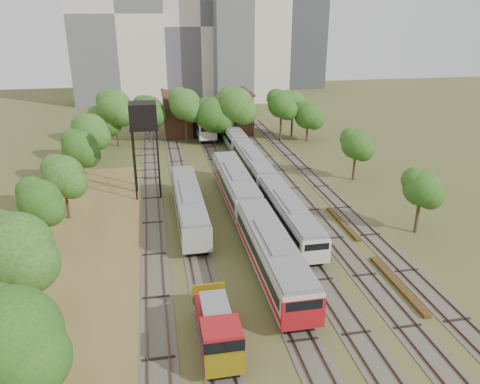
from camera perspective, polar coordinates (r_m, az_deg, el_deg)
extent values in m
plane|color=#475123|center=(38.34, 8.64, -13.36)|extent=(240.00, 240.00, 0.00)
cube|color=brown|center=(43.82, -18.32, -9.49)|extent=(14.00, 60.00, 0.04)
cube|color=#4C473D|center=(58.67, -10.71, -0.75)|extent=(2.60, 80.00, 0.06)
cube|color=#472D1E|center=(58.65, -11.41, -0.71)|extent=(0.08, 80.00, 0.14)
cube|color=#472D1E|center=(58.63, -10.01, -0.62)|extent=(0.08, 80.00, 0.14)
cube|color=#4C473D|center=(58.76, -6.81, -0.48)|extent=(2.60, 80.00, 0.06)
cube|color=#472D1E|center=(58.69, -7.52, -0.45)|extent=(0.08, 80.00, 0.14)
cube|color=#472D1E|center=(58.78, -6.12, -0.35)|extent=(0.08, 80.00, 0.14)
cube|color=#4C473D|center=(59.41, -1.04, -0.08)|extent=(2.60, 80.00, 0.06)
cube|color=#472D1E|center=(59.27, -1.72, -0.04)|extent=(0.08, 80.00, 0.14)
cube|color=#472D1E|center=(59.50, -0.36, 0.05)|extent=(0.08, 80.00, 0.14)
cube|color=#4C473D|center=(60.18, 2.71, 0.18)|extent=(2.60, 80.00, 0.06)
cube|color=#472D1E|center=(59.99, 2.05, 0.22)|extent=(0.08, 80.00, 0.14)
cube|color=#472D1E|center=(60.31, 3.38, 0.31)|extent=(0.08, 80.00, 0.14)
cube|color=#4C473D|center=(61.19, 6.36, 0.44)|extent=(2.60, 80.00, 0.06)
cube|color=#472D1E|center=(60.96, 5.72, 0.47)|extent=(0.08, 80.00, 0.14)
cube|color=#472D1E|center=(61.37, 7.00, 0.56)|extent=(0.08, 80.00, 0.14)
cube|color=#4C473D|center=(62.44, 9.87, 0.68)|extent=(2.60, 80.00, 0.06)
cube|color=#472D1E|center=(62.17, 9.26, 0.71)|extent=(0.08, 80.00, 0.14)
cube|color=#472D1E|center=(62.66, 10.49, 0.80)|extent=(0.08, 80.00, 0.14)
cube|color=black|center=(41.26, 3.91, -9.72)|extent=(2.34, 15.64, 0.85)
cube|color=beige|center=(40.38, 3.98, -7.59)|extent=(3.09, 17.00, 2.66)
cube|color=black|center=(40.23, 3.99, -7.19)|extent=(3.15, 15.64, 0.90)
cube|color=slate|center=(39.67, 4.03, -5.66)|extent=(2.84, 16.66, 0.38)
cube|color=maroon|center=(40.75, 3.95, -8.50)|extent=(3.15, 16.66, 0.48)
cube|color=maroon|center=(33.62, 7.72, -14.57)|extent=(3.13, 0.25, 2.39)
cube|color=black|center=(56.60, -0.54, -0.76)|extent=(2.34, 15.64, 0.85)
cube|color=beige|center=(55.96, -0.54, 0.91)|extent=(3.09, 17.00, 2.66)
cube|color=black|center=(55.85, -0.54, 1.22)|extent=(3.15, 15.64, 0.90)
cube|color=slate|center=(55.45, -0.55, 2.38)|extent=(2.84, 16.66, 0.38)
cube|color=maroon|center=(56.23, -0.54, 0.20)|extent=(3.15, 16.66, 0.48)
cube|color=black|center=(49.61, 5.88, -4.25)|extent=(2.00, 15.64, 0.73)
cube|color=beige|center=(48.99, 5.95, -2.67)|extent=(2.64, 17.00, 2.28)
cube|color=black|center=(48.88, 5.96, -2.37)|extent=(2.70, 15.64, 0.77)
cube|color=slate|center=(48.48, 6.01, -1.26)|extent=(2.43, 16.66, 0.33)
cube|color=#1A6A3B|center=(49.25, 5.92, -3.34)|extent=(2.70, 16.66, 0.41)
cube|color=beige|center=(41.86, 9.24, -7.39)|extent=(2.68, 0.25, 2.05)
cube|color=black|center=(65.31, 1.55, 2.23)|extent=(2.00, 15.64, 0.73)
cube|color=beige|center=(64.83, 1.56, 3.48)|extent=(2.64, 17.00, 2.28)
cube|color=black|center=(64.75, 1.57, 3.71)|extent=(2.70, 15.64, 0.77)
cube|color=slate|center=(64.45, 1.58, 4.59)|extent=(2.43, 16.66, 0.33)
cube|color=#1A6A3B|center=(65.03, 1.56, 2.95)|extent=(2.70, 16.66, 0.41)
cube|color=black|center=(81.74, -1.08, 6.15)|extent=(2.00, 15.64, 0.73)
cube|color=beige|center=(81.36, -1.09, 7.17)|extent=(2.64, 17.00, 2.28)
cube|color=black|center=(81.30, -1.09, 7.36)|extent=(2.70, 15.64, 0.77)
cube|color=slate|center=(81.05, -1.10, 8.07)|extent=(2.43, 16.66, 0.33)
cube|color=#1A6A3B|center=(81.52, -1.09, 6.74)|extent=(2.70, 16.66, 0.41)
cube|color=black|center=(88.64, -4.52, 7.32)|extent=(2.29, 14.72, 0.83)
cube|color=beige|center=(88.25, -4.56, 8.40)|extent=(3.01, 16.00, 2.60)
cube|color=black|center=(88.18, -4.56, 8.60)|extent=(3.07, 14.72, 0.88)
cube|color=slate|center=(87.93, -4.58, 9.35)|extent=(2.77, 15.68, 0.37)
cube|color=#1A6A3B|center=(88.41, -4.54, 7.94)|extent=(3.07, 15.68, 0.47)
cube|color=beige|center=(80.59, -3.89, 7.09)|extent=(3.05, 0.25, 2.34)
cube|color=black|center=(34.02, -2.92, -17.33)|extent=(2.04, 7.20, 0.83)
cube|color=maroon|center=(33.98, -3.16, -15.04)|extent=(2.31, 4.40, 1.39)
cube|color=maroon|center=(30.97, -2.26, -17.88)|extent=(2.50, 2.41, 2.50)
cube|color=black|center=(30.59, -2.28, -17.00)|extent=(2.55, 2.45, 0.83)
cube|color=gold|center=(30.34, -1.83, -20.34)|extent=(2.50, 0.20, 1.67)
cube|color=gold|center=(36.57, -3.85, -12.22)|extent=(2.50, 0.20, 1.67)
cube|color=slate|center=(32.44, -3.01, -13.69)|extent=(1.85, 3.60, 0.19)
cube|color=black|center=(51.76, -6.18, -3.12)|extent=(2.12, 16.56, 0.77)
cube|color=gray|center=(51.13, -6.25, -1.49)|extent=(2.79, 18.00, 2.41)
cube|color=black|center=(51.02, -6.26, -1.19)|extent=(2.85, 16.56, 0.82)
cube|color=slate|center=(50.62, -6.31, -0.06)|extent=(2.57, 17.64, 0.35)
cylinder|color=black|center=(57.24, -12.75, 3.04)|extent=(0.21, 0.21, 8.51)
cylinder|color=black|center=(57.19, -9.88, 3.24)|extent=(0.21, 0.21, 8.51)
cylinder|color=black|center=(59.98, -12.70, 3.87)|extent=(0.21, 0.21, 8.51)
cylinder|color=black|center=(59.94, -9.96, 4.07)|extent=(0.21, 0.21, 8.51)
cube|color=black|center=(57.43, -11.63, 7.71)|extent=(3.35, 3.35, 0.20)
cube|color=black|center=(57.10, -11.75, 9.20)|extent=(3.19, 3.19, 2.87)
cube|color=#533617|center=(42.13, 18.67, -10.64)|extent=(0.61, 9.15, 0.30)
cube|color=#533617|center=(51.89, 12.40, -3.76)|extent=(0.52, 8.32, 0.27)
cube|color=#3C2515|center=(90.16, -4.08, 9.09)|extent=(16.00, 11.00, 5.50)
cube|color=#3C2515|center=(89.15, -6.73, 11.06)|extent=(8.45, 11.55, 2.96)
cube|color=#3C2515|center=(90.08, -1.56, 11.30)|extent=(8.45, 11.55, 2.96)
cube|color=black|center=(85.01, -3.61, 7.98)|extent=(6.40, 0.15, 4.12)
sphere|color=#1A5015|center=(27.87, -26.24, -15.64)|extent=(5.42, 5.42, 5.42)
cylinder|color=#382616|center=(39.00, -24.95, -10.84)|extent=(0.36, 0.36, 4.40)
sphere|color=#1A5015|center=(37.42, -25.75, -6.40)|extent=(5.56, 5.56, 5.56)
cylinder|color=#382616|center=(47.53, -22.66, -4.70)|extent=(0.36, 0.36, 4.31)
sphere|color=#1A5015|center=(46.27, -23.24, -0.98)|extent=(3.96, 3.96, 3.96)
cylinder|color=#382616|center=(54.90, -20.36, -1.13)|extent=(0.36, 0.36, 3.95)
sphere|color=#1A5015|center=(53.89, -20.77, 1.88)|extent=(4.48, 4.48, 4.48)
cylinder|color=#382616|center=(64.19, -18.59, 2.37)|extent=(0.36, 0.36, 4.16)
sphere|color=#1A5015|center=(63.29, -18.93, 5.12)|extent=(4.51, 4.51, 4.51)
cylinder|color=#382616|center=(74.14, -17.54, 4.83)|extent=(0.36, 0.36, 3.86)
sphere|color=#1A5015|center=(73.40, -17.80, 7.06)|extent=(5.24, 5.24, 5.24)
cylinder|color=#382616|center=(83.72, -16.13, 6.61)|extent=(0.36, 0.36, 3.37)
sphere|color=#1A5015|center=(83.14, -16.31, 8.35)|extent=(5.27, 5.27, 5.27)
cylinder|color=#382616|center=(82.40, -14.77, 7.20)|extent=(0.36, 0.36, 5.24)
sphere|color=#1A5015|center=(81.56, -15.04, 9.96)|extent=(5.72, 5.72, 5.72)
cylinder|color=#382616|center=(83.95, -10.94, 7.44)|extent=(0.36, 0.36, 4.33)
sphere|color=#1A5015|center=(83.23, -11.10, 9.68)|extent=(5.23, 5.23, 5.23)
cylinder|color=#382616|center=(82.22, -6.57, 7.75)|extent=(0.36, 0.36, 5.31)
sphere|color=#1A5015|center=(81.37, -6.69, 10.56)|extent=(5.35, 5.35, 5.35)
cylinder|color=#382616|center=(81.29, -3.16, 7.23)|extent=(0.36, 0.36, 4.01)
sphere|color=#1A5015|center=(80.60, -3.20, 9.37)|extent=(6.10, 6.10, 6.10)
cylinder|color=#382616|center=(80.66, -0.47, 7.65)|extent=(0.36, 0.36, 5.38)
sphere|color=#1A5015|center=(79.79, -0.48, 10.56)|extent=(5.93, 5.93, 5.93)
cylinder|color=#382616|center=(83.41, 4.98, 7.95)|extent=(0.36, 0.36, 5.14)
sphere|color=#1A5015|center=(82.59, 5.07, 10.63)|extent=(4.74, 4.74, 4.74)
cylinder|color=#382616|center=(86.83, 6.35, 8.26)|extent=(0.36, 0.36, 4.66)
sphere|color=#1A5015|center=(86.10, 6.45, 10.59)|extent=(4.81, 4.81, 4.81)
cylinder|color=#382616|center=(51.57, 20.81, -2.65)|extent=(0.36, 0.36, 3.91)
sphere|color=#1A5015|center=(50.49, 21.25, 0.48)|extent=(3.72, 3.72, 3.72)
cylinder|color=#382616|center=(65.34, 13.75, 3.11)|extent=(0.36, 0.36, 3.94)
sphere|color=#1A5015|center=(64.49, 13.98, 5.68)|extent=(4.00, 4.00, 4.00)
cylinder|color=#382616|center=(84.03, 8.19, 7.38)|extent=(0.36, 0.36, 3.64)
sphere|color=#1A5015|center=(83.41, 8.29, 9.26)|extent=(4.79, 4.79, 4.79)
cube|color=beige|center=(124.73, -14.86, 20.29)|extent=(22.00, 16.00, 42.00)
cube|color=beige|center=(130.30, -5.29, 19.55)|extent=(20.00, 18.00, 36.00)
cube|color=beige|center=(124.20, 0.99, 22.32)|extent=(18.00, 16.00, 48.00)
cube|color=#3B3E42|center=(146.95, 7.50, 18.08)|extent=(12.00, 12.00, 28.00)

